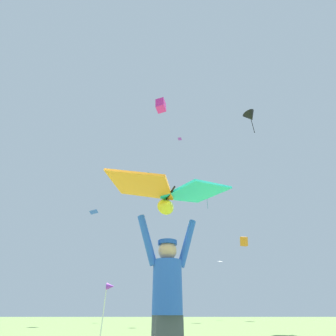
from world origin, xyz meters
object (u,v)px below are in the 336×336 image
Objects in this scene: distant_kite_purple_mid_right at (180,139)px; distant_kite_blue_low_left at (94,212)px; held_stunt_kite at (169,193)px; marker_flag at (110,290)px; distant_kite_teal_overhead_distant at (207,197)px; distant_kite_magenta_high_right at (161,105)px; kite_flyer_person at (168,303)px; distant_kite_teal_far_center at (149,175)px; distant_kite_orange_high_left at (244,241)px; distant_kite_black_low_right at (251,116)px; distant_kite_white_mid_left at (221,261)px.

distant_kite_blue_low_left is (-9.01, -2.55, -11.49)m from distant_kite_purple_mid_right.
marker_flag is (-2.18, 6.63, -0.71)m from held_stunt_kite.
distant_kite_magenta_high_right reaches higher than distant_kite_teal_overhead_distant.
distant_kite_teal_far_center is (-3.20, 28.68, 18.75)m from kite_flyer_person.
distant_kite_orange_high_left is 21.54m from distant_kite_blue_low_left.
distant_kite_orange_high_left is 0.64× the size of distant_kite_teal_overhead_distant.
kite_flyer_person is 24.39m from distant_kite_black_low_right.
distant_kite_black_low_right is at bearing 59.06° from held_stunt_kite.
distant_kite_white_mid_left is at bearing 92.13° from distant_kite_black_low_right.
distant_kite_purple_mid_right reaches higher than kite_flyer_person.
distant_kite_teal_far_center is (-11.97, 14.16, 1.23)m from distant_kite_black_low_right.
distant_kite_magenta_high_right is at bearing -101.73° from distant_kite_purple_mid_right.
distant_kite_purple_mid_right is (1.60, 21.09, 18.56)m from held_stunt_kite.
distant_kite_white_mid_left is 17.49m from distant_kite_teal_far_center.
distant_kite_purple_mid_right is at bearing 15.83° from distant_kite_blue_low_left.
distant_kite_black_low_right reaches higher than distant_kite_magenta_high_right.
distant_kite_black_low_right is at bearing -97.58° from distant_kite_orange_high_left.
distant_kite_magenta_high_right reaches higher than kite_flyer_person.
distant_kite_magenta_high_right is 0.42× the size of distant_kite_black_low_right.
distant_kite_magenta_high_right is at bearing 67.65° from marker_flag.
distant_kite_orange_high_left is at bearing -57.12° from distant_kite_white_mid_left.
distant_kite_orange_high_left is (10.80, 30.04, 7.13)m from held_stunt_kite.
distant_kite_white_mid_left is 0.55× the size of marker_flag.
kite_flyer_person is 35.82m from distant_kite_white_mid_left.
distant_kite_teal_far_center is at bearing 96.40° from held_stunt_kite.
distant_kite_teal_far_center is at bearing 96.37° from kite_flyer_person.
distant_kite_orange_high_left is at bearing 61.00° from marker_flag.
held_stunt_kite is 1.14× the size of distant_kite_orange_high_left.
distant_kite_teal_overhead_distant is at bearing 69.32° from marker_flag.
distant_kite_white_mid_left is at bearing 76.81° from kite_flyer_person.
distant_kite_orange_high_left is at bearing 28.07° from distant_kite_teal_overhead_distant.
held_stunt_kite is 1.70× the size of distant_kite_blue_low_left.
distant_kite_blue_low_left is at bearing 129.90° from distant_kite_magenta_high_right.
marker_flag is (-3.77, -14.46, -19.26)m from distant_kite_purple_mid_right.
held_stunt_kite is at bearing -109.78° from distant_kite_orange_high_left.
distant_kite_black_low_right is (9.37, 4.18, 2.92)m from distant_kite_magenta_high_right.
kite_flyer_person is at bearing -86.70° from distant_kite_magenta_high_right.
distant_kite_purple_mid_right reaches higher than distant_kite_black_low_right.
kite_flyer_person is 1.96× the size of distant_kite_white_mid_left.
distant_kite_blue_low_left is at bearing 113.72° from marker_flag.
distant_kite_teal_far_center reaches higher than held_stunt_kite.
distant_kite_teal_overhead_distant is at bearing -9.50° from distant_kite_teal_far_center.
distant_kite_teal_overhead_distant is 1.34× the size of marker_flag.
distant_kite_purple_mid_right is 0.64× the size of distant_kite_blue_low_left.
distant_kite_purple_mid_right is 0.22× the size of distant_kite_black_low_right.
distant_kite_magenta_high_right is at bearing -155.95° from distant_kite_black_low_right.
distant_kite_black_low_right is at bearing -49.78° from distant_kite_teal_far_center.
distant_kite_teal_overhead_distant is at bearing 56.98° from distant_kite_purple_mid_right.
distant_kite_black_low_right is at bearing -87.87° from distant_kite_white_mid_left.
distant_kite_teal_overhead_distant is 13.50m from distant_kite_black_low_right.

